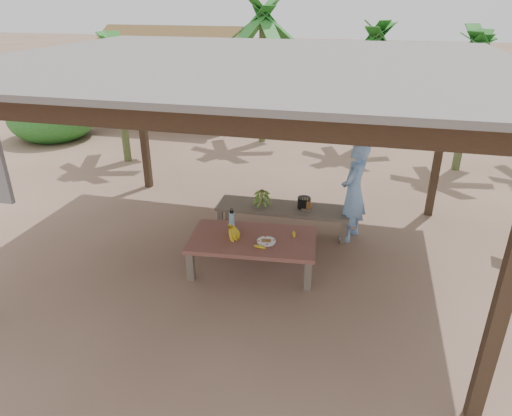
% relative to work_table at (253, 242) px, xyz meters
% --- Properties ---
extents(ground, '(80.00, 80.00, 0.00)m').
position_rel_work_table_xyz_m(ground, '(-0.12, 0.26, -0.43)').
color(ground, brown).
rests_on(ground, ground).
extents(pavilion, '(6.60, 5.60, 2.95)m').
position_rel_work_table_xyz_m(pavilion, '(-0.13, 0.24, 2.34)').
color(pavilion, black).
rests_on(pavilion, ground).
extents(work_table, '(1.89, 1.17, 0.50)m').
position_rel_work_table_xyz_m(work_table, '(0.00, 0.00, 0.00)').
color(work_table, brown).
rests_on(work_table, ground).
extents(bench, '(2.22, 0.66, 0.45)m').
position_rel_work_table_xyz_m(bench, '(0.20, 1.26, -0.04)').
color(bench, brown).
rests_on(bench, ground).
extents(ripe_banana_bunch, '(0.40, 0.38, 0.19)m').
position_rel_work_table_xyz_m(ripe_banana_bunch, '(-0.34, -0.06, 0.16)').
color(ripe_banana_bunch, yellow).
rests_on(ripe_banana_bunch, work_table).
extents(plate, '(0.27, 0.27, 0.04)m').
position_rel_work_table_xyz_m(plate, '(0.22, -0.08, 0.08)').
color(plate, white).
rests_on(plate, work_table).
extents(loose_banana_front, '(0.18, 0.07, 0.04)m').
position_rel_work_table_xyz_m(loose_banana_front, '(0.16, -0.26, 0.09)').
color(loose_banana_front, yellow).
rests_on(loose_banana_front, work_table).
extents(loose_banana_side, '(0.09, 0.16, 0.04)m').
position_rel_work_table_xyz_m(loose_banana_side, '(0.56, 0.22, 0.09)').
color(loose_banana_side, yellow).
rests_on(loose_banana_side, work_table).
extents(water_flask, '(0.08, 0.08, 0.31)m').
position_rel_work_table_xyz_m(water_flask, '(-0.39, 0.26, 0.19)').
color(water_flask, '#408BC8').
rests_on(water_flask, work_table).
extents(green_banana_stalk, '(0.26, 0.26, 0.29)m').
position_rel_work_table_xyz_m(green_banana_stalk, '(-0.16, 1.25, 0.16)').
color(green_banana_stalk, '#598C2D').
rests_on(green_banana_stalk, bench).
extents(cooking_pot, '(0.21, 0.21, 0.18)m').
position_rel_work_table_xyz_m(cooking_pot, '(0.54, 1.31, 0.10)').
color(cooking_pot, black).
rests_on(cooking_pot, bench).
extents(skewer_rack, '(0.18, 0.09, 0.24)m').
position_rel_work_table_xyz_m(skewer_rack, '(0.59, 1.22, 0.14)').
color(skewer_rack, '#A57F47').
rests_on(skewer_rack, bench).
extents(woman, '(0.58, 0.70, 1.66)m').
position_rel_work_table_xyz_m(woman, '(1.33, 1.29, 0.40)').
color(woman, '#729CD7').
rests_on(woman, ground).
extents(hut, '(4.40, 3.43, 2.85)m').
position_rel_work_table_xyz_m(hut, '(-4.62, 8.26, 0.67)').
color(hut, black).
rests_on(hut, ground).
extents(banana_plant_ne, '(1.80, 1.80, 2.98)m').
position_rel_work_table_xyz_m(banana_plant_ne, '(3.51, 5.25, 2.06)').
color(banana_plant_ne, '#596638').
rests_on(banana_plant_ne, ground).
extents(banana_plant_n, '(1.80, 1.80, 3.01)m').
position_rel_work_table_xyz_m(banana_plant_n, '(1.44, 6.34, 2.09)').
color(banana_plant_n, '#596638').
rests_on(banana_plant_n, ground).
extents(banana_plant_nw, '(1.80, 1.80, 3.46)m').
position_rel_work_table_xyz_m(banana_plant_nw, '(-1.37, 6.36, 2.53)').
color(banana_plant_nw, '#596638').
rests_on(banana_plant_nw, ground).
extents(banana_plant_w, '(1.80, 1.80, 2.73)m').
position_rel_work_table_xyz_m(banana_plant_w, '(-4.17, 3.97, 1.82)').
color(banana_plant_w, '#596638').
rests_on(banana_plant_w, ground).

